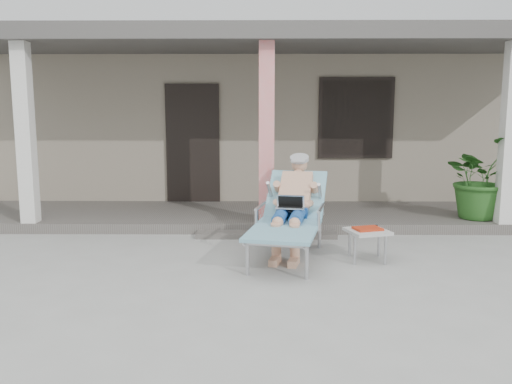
{
  "coord_description": "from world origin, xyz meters",
  "views": [
    {
      "loc": [
        -0.07,
        -5.7,
        1.83
      ],
      "look_at": [
        -0.14,
        0.6,
        0.85
      ],
      "focal_mm": 38.0,
      "sensor_mm": 36.0,
      "label": 1
    }
  ],
  "objects": [
    {
      "name": "porch_overhang",
      "position": [
        0.0,
        2.95,
        2.79
      ],
      "size": [
        10.0,
        2.3,
        2.85
      ],
      "color": "silver",
      "rests_on": "porch_deck"
    },
    {
      "name": "house",
      "position": [
        0.0,
        6.5,
        1.67
      ],
      "size": [
        10.4,
        5.4,
        3.3
      ],
      "color": "gray",
      "rests_on": "ground"
    },
    {
      "name": "potted_palm",
      "position": [
        3.28,
        2.52,
        0.78
      ],
      "size": [
        1.36,
        1.26,
        1.26
      ],
      "primitive_type": "imported",
      "rotation": [
        0.0,
        0.0,
        0.28
      ],
      "color": "#26591E",
      "rests_on": "porch_deck"
    },
    {
      "name": "porch_deck",
      "position": [
        0.0,
        3.0,
        0.07
      ],
      "size": [
        10.0,
        2.0,
        0.15
      ],
      "primitive_type": "cube",
      "color": "#605B56",
      "rests_on": "ground"
    },
    {
      "name": "lounger",
      "position": [
        0.3,
        0.96,
        0.81
      ],
      "size": [
        1.14,
        2.08,
        1.31
      ],
      "rotation": [
        0.0,
        0.0,
        -0.21
      ],
      "color": "#B7B7BC",
      "rests_on": "ground"
    },
    {
      "name": "side_table",
      "position": [
        1.21,
        0.67,
        0.34
      ],
      "size": [
        0.57,
        0.57,
        0.41
      ],
      "rotation": [
        0.0,
        0.0,
        0.3
      ],
      "color": "#B7B7B2",
      "rests_on": "ground"
    },
    {
      "name": "ground",
      "position": [
        0.0,
        0.0,
        0.0
      ],
      "size": [
        60.0,
        60.0,
        0.0
      ],
      "primitive_type": "plane",
      "color": "#9E9E99",
      "rests_on": "ground"
    },
    {
      "name": "porch_step",
      "position": [
        0.0,
        1.85,
        0.04
      ],
      "size": [
        2.0,
        0.3,
        0.07
      ],
      "primitive_type": "cube",
      "color": "#605B56",
      "rests_on": "ground"
    }
  ]
}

